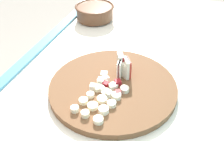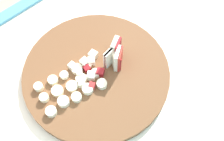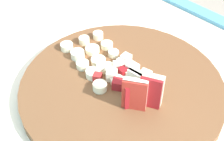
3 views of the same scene
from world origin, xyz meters
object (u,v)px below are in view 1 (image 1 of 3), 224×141
apple_dice_pile (107,84)px  banana_slice_rows (102,99)px  cutting_board (113,87)px  apple_wedge_fan (123,67)px  ceramic_bowl (95,12)px

apple_dice_pile → banana_slice_rows: bearing=7.7°
cutting_board → apple_wedge_fan: apple_wedge_fan is taller
ceramic_bowl → cutting_board: bearing=28.5°
apple_wedge_fan → apple_dice_pile: bearing=-22.1°
cutting_board → banana_slice_rows: 0.08m
apple_dice_pile → ceramic_bowl: 0.50m
banana_slice_rows → apple_dice_pile: bearing=-172.3°
cutting_board → apple_wedge_fan: 0.07m
cutting_board → apple_wedge_fan: bearing=167.7°
cutting_board → apple_wedge_fan: (-0.06, 0.01, 0.04)m
apple_wedge_fan → apple_dice_pile: size_ratio=0.65×
cutting_board → banana_slice_rows: (0.08, -0.01, 0.02)m
cutting_board → banana_slice_rows: banana_slice_rows is taller
apple_wedge_fan → banana_slice_rows: (0.13, -0.02, -0.02)m
apple_wedge_fan → banana_slice_rows: size_ratio=0.38×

